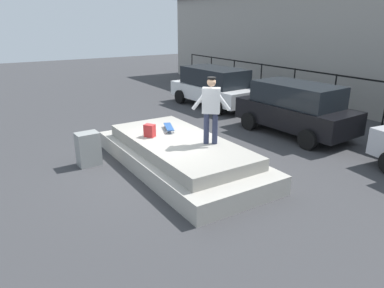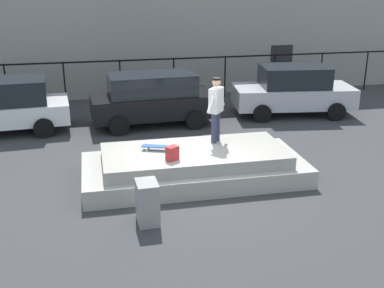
# 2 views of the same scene
# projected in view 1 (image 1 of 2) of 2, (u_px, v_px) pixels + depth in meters

# --- Properties ---
(ground_plane) EXTENTS (60.00, 60.00, 0.00)m
(ground_plane) POSITION_uv_depth(u_px,v_px,m) (168.00, 167.00, 9.73)
(ground_plane) COLOR #38383A
(concrete_ledge) EXTENTS (5.62, 2.57, 0.78)m
(concrete_ledge) POSITION_uv_depth(u_px,v_px,m) (180.00, 154.00, 9.61)
(concrete_ledge) COLOR #ADA89E
(concrete_ledge) RESTS_ON ground_plane
(skateboarder) EXTENTS (0.69, 0.82, 1.71)m
(skateboarder) POSITION_uv_depth(u_px,v_px,m) (211.00, 106.00, 8.86)
(skateboarder) COLOR #2D334C
(skateboarder) RESTS_ON concrete_ledge
(skateboard) EXTENTS (0.81, 0.47, 0.12)m
(skateboard) POSITION_uv_depth(u_px,v_px,m) (169.00, 127.00, 10.25)
(skateboard) COLOR #264C8C
(skateboard) RESTS_ON concrete_ledge
(backpack) EXTENTS (0.34, 0.32, 0.35)m
(backpack) POSITION_uv_depth(u_px,v_px,m) (150.00, 131.00, 9.66)
(backpack) COLOR red
(backpack) RESTS_ON concrete_ledge
(car_white_hatchback_near) EXTENTS (4.57, 2.39, 1.76)m
(car_white_hatchback_near) POSITION_uv_depth(u_px,v_px,m) (214.00, 86.00, 16.35)
(car_white_hatchback_near) COLOR white
(car_white_hatchback_near) RESTS_ON ground_plane
(car_black_hatchback_mid) EXTENTS (4.24, 2.22, 1.79)m
(car_black_hatchback_mid) POSITION_uv_depth(u_px,v_px,m) (296.00, 108.00, 12.23)
(car_black_hatchback_mid) COLOR black
(car_black_hatchback_mid) RESTS_ON ground_plane
(utility_box) EXTENTS (0.46, 0.61, 0.93)m
(utility_box) POSITION_uv_depth(u_px,v_px,m) (88.00, 149.00, 9.70)
(utility_box) COLOR gray
(utility_box) RESTS_ON ground_plane
(fence_row) EXTENTS (24.06, 0.06, 1.75)m
(fence_row) POSITION_uv_depth(u_px,v_px,m) (360.00, 91.00, 13.57)
(fence_row) COLOR black
(fence_row) RESTS_ON ground_plane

